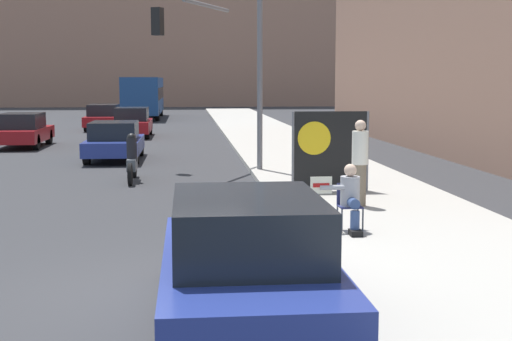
{
  "coord_description": "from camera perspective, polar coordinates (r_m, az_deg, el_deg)",
  "views": [
    {
      "loc": [
        0.44,
        -8.98,
        2.74
      ],
      "look_at": [
        1.76,
        4.41,
        1.06
      ],
      "focal_mm": 50.0,
      "sensor_mm": 36.0,
      "label": 1
    }
  ],
  "objects": [
    {
      "name": "traffic_light_pole",
      "position": [
        21.63,
        -3.08,
        9.59
      ],
      "size": [
        3.29,
        3.06,
        5.15
      ],
      "color": "slate",
      "rests_on": "sidewalk_curb"
    },
    {
      "name": "protest_banner",
      "position": [
        17.01,
        5.91,
        1.71
      ],
      "size": [
        1.86,
        0.06,
        1.9
      ],
      "color": "slate",
      "rests_on": "sidewalk_curb"
    },
    {
      "name": "ground_plane",
      "position": [
        9.4,
        -8.18,
        -9.91
      ],
      "size": [
        160.0,
        160.0,
        0.0
      ],
      "primitive_type": "plane",
      "color": "#303033"
    },
    {
      "name": "car_on_road_midblock",
      "position": [
        31.36,
        -18.2,
        3.08
      ],
      "size": [
        1.85,
        4.35,
        1.43
      ],
      "color": "maroon",
      "rests_on": "ground_plane"
    },
    {
      "name": "sidewalk_curb",
      "position": [
        24.46,
        3.88,
        0.85
      ],
      "size": [
        4.23,
        90.0,
        0.14
      ],
      "primitive_type": "cube",
      "color": "#A8A399",
      "rests_on": "ground_plane"
    },
    {
      "name": "car_on_road_nearest",
      "position": [
        25.33,
        -11.25,
        2.35
      ],
      "size": [
        1.82,
        4.17,
        1.36
      ],
      "color": "navy",
      "rests_on": "ground_plane"
    },
    {
      "name": "city_bus_on_road",
      "position": [
        53.81,
        -8.96,
        6.0
      ],
      "size": [
        2.54,
        11.56,
        3.02
      ],
      "color": "navy",
      "rests_on": "ground_plane"
    },
    {
      "name": "seated_protester",
      "position": [
        12.51,
        7.52,
        -2.04
      ],
      "size": [
        0.92,
        0.77,
        1.18
      ],
      "rotation": [
        0.0,
        0.0,
        0.03
      ],
      "color": "#474C56",
      "rests_on": "sidewalk_curb"
    },
    {
      "name": "car_on_road_distant",
      "position": [
        35.84,
        -9.87,
        3.82
      ],
      "size": [
        1.8,
        4.3,
        1.47
      ],
      "color": "maroon",
      "rests_on": "ground_plane"
    },
    {
      "name": "building_backdrop_far",
      "position": [
        84.06,
        -7.44,
        13.3
      ],
      "size": [
        52.0,
        12.0,
        23.7
      ],
      "color": "#936B56",
      "rests_on": "ground_plane"
    },
    {
      "name": "motorcycle_on_road",
      "position": [
        19.88,
        -9.89,
        0.74
      ],
      "size": [
        0.28,
        2.21,
        1.34
      ],
      "color": "#565B60",
      "rests_on": "ground_plane"
    },
    {
      "name": "jogger_on_sidewalk",
      "position": [
        15.06,
        8.3,
        0.68
      ],
      "size": [
        0.34,
        0.34,
        1.81
      ],
      "rotation": [
        0.0,
        0.0,
        3.46
      ],
      "color": "#756651",
      "rests_on": "sidewalk_curb"
    },
    {
      "name": "parked_car_curbside",
      "position": [
        7.98,
        -0.76,
        -7.34
      ],
      "size": [
        1.85,
        4.34,
        1.5
      ],
      "color": "navy",
      "rests_on": "ground_plane"
    },
    {
      "name": "car_on_road_far_lane",
      "position": [
        41.49,
        -12.07,
        4.2
      ],
      "size": [
        1.87,
        4.6,
        1.45
      ],
      "color": "maroon",
      "rests_on": "ground_plane"
    }
  ]
}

